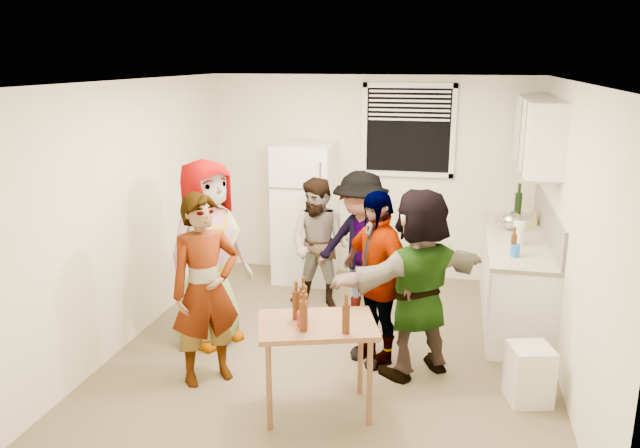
% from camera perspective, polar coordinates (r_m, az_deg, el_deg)
% --- Properties ---
extents(room, '(4.00, 4.50, 2.50)m').
position_cam_1_polar(room, '(6.08, 1.40, -11.33)').
color(room, white).
rests_on(room, ground).
extents(window, '(1.12, 0.10, 1.06)m').
position_cam_1_polar(window, '(7.64, 8.08, 8.47)').
color(window, white).
rests_on(window, room).
extents(refrigerator, '(0.70, 0.70, 1.70)m').
position_cam_1_polar(refrigerator, '(7.68, -1.36, 1.06)').
color(refrigerator, white).
rests_on(refrigerator, ground).
extents(counter_lower, '(0.60, 2.20, 0.86)m').
position_cam_1_polar(counter_lower, '(6.92, 17.32, -4.84)').
color(counter_lower, white).
rests_on(counter_lower, ground).
extents(countertop, '(0.64, 2.22, 0.04)m').
position_cam_1_polar(countertop, '(6.79, 17.61, -1.26)').
color(countertop, beige).
rests_on(countertop, counter_lower).
extents(backsplash, '(0.03, 2.20, 0.36)m').
position_cam_1_polar(backsplash, '(6.77, 20.14, 0.24)').
color(backsplash, '#B6B1A5').
rests_on(backsplash, countertop).
extents(upper_cabinets, '(0.34, 1.60, 0.70)m').
position_cam_1_polar(upper_cabinets, '(6.79, 19.29, 7.85)').
color(upper_cabinets, white).
rests_on(upper_cabinets, room).
extents(kettle, '(0.28, 0.24, 0.21)m').
position_cam_1_polar(kettle, '(7.04, 17.04, -0.48)').
color(kettle, silver).
rests_on(kettle, countertop).
extents(paper_towel, '(0.11, 0.11, 0.23)m').
position_cam_1_polar(paper_towel, '(6.51, 17.65, -1.78)').
color(paper_towel, white).
rests_on(paper_towel, countertop).
extents(wine_bottle, '(0.08, 0.08, 0.31)m').
position_cam_1_polar(wine_bottle, '(7.49, 17.55, 0.40)').
color(wine_bottle, black).
rests_on(wine_bottle, countertop).
extents(beer_bottle_counter, '(0.05, 0.05, 0.20)m').
position_cam_1_polar(beer_bottle_counter, '(6.12, 17.21, -2.77)').
color(beer_bottle_counter, '#47230C').
rests_on(beer_bottle_counter, countertop).
extents(blue_cup, '(0.09, 0.09, 0.12)m').
position_cam_1_polar(blue_cup, '(6.10, 17.37, -2.86)').
color(blue_cup, blue).
rests_on(blue_cup, countertop).
extents(picture_frame, '(0.02, 0.18, 0.15)m').
position_cam_1_polar(picture_frame, '(7.33, 19.03, 0.57)').
color(picture_frame, gold).
rests_on(picture_frame, countertop).
extents(trash_bin, '(0.39, 0.39, 0.47)m').
position_cam_1_polar(trash_bin, '(5.41, 18.60, -12.74)').
color(trash_bin, silver).
rests_on(trash_bin, ground).
extents(serving_table, '(1.02, 0.83, 0.75)m').
position_cam_1_polar(serving_table, '(5.14, -0.26, -16.66)').
color(serving_table, brown).
rests_on(serving_table, ground).
extents(beer_bottle_table, '(0.06, 0.06, 0.22)m').
position_cam_1_polar(beer_bottle_table, '(4.63, 2.38, -9.90)').
color(beer_bottle_table, '#47230C').
rests_on(beer_bottle_table, serving_table).
extents(red_cup, '(0.08, 0.08, 0.11)m').
position_cam_1_polar(red_cup, '(4.74, -1.61, -9.28)').
color(red_cup, red).
rests_on(red_cup, serving_table).
extents(guest_grey, '(2.00, 1.67, 0.57)m').
position_cam_1_polar(guest_grey, '(6.35, -9.81, -10.39)').
color(guest_grey, gray).
rests_on(guest_grey, ground).
extents(guest_stripe, '(1.55, 1.62, 0.39)m').
position_cam_1_polar(guest_stripe, '(5.66, -10.02, -13.73)').
color(guest_stripe, '#141933').
rests_on(guest_stripe, ground).
extents(guest_back_left, '(0.98, 1.57, 0.55)m').
position_cam_1_polar(guest_back_left, '(7.04, -0.04, -7.55)').
color(guest_back_left, brown).
rests_on(guest_back_left, ground).
extents(guest_back_right, '(1.57, 1.86, 0.59)m').
position_cam_1_polar(guest_back_right, '(6.80, 3.58, -8.41)').
color(guest_back_right, '#414146').
rests_on(guest_back_right, ground).
extents(guest_black, '(1.79, 1.79, 0.39)m').
position_cam_1_polar(guest_black, '(5.91, 4.98, -12.20)').
color(guest_black, black).
rests_on(guest_black, ground).
extents(guest_orange, '(2.25, 2.27, 0.49)m').
position_cam_1_polar(guest_orange, '(5.75, 8.69, -13.19)').
color(guest_orange, '#F5A653').
rests_on(guest_orange, ground).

